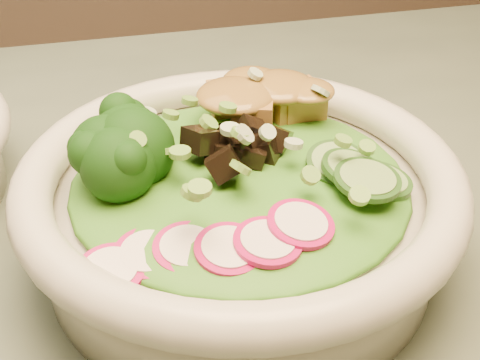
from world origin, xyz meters
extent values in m
cylinder|color=black|center=(0.55, 0.35, 0.36)|extent=(0.06, 0.06, 0.72)
cube|color=#566251|center=(0.00, 0.00, 0.73)|extent=(1.20, 0.80, 0.03)
cylinder|color=beige|center=(0.14, -0.03, 0.78)|extent=(0.26, 0.26, 0.06)
torus|color=beige|center=(0.14, -0.03, 0.82)|extent=(0.29, 0.29, 0.03)
ellipsoid|color=#246014|center=(0.14, -0.03, 0.81)|extent=(0.22, 0.22, 0.03)
ellipsoid|color=brown|center=(0.17, 0.04, 0.84)|extent=(0.08, 0.06, 0.02)
camera|label=1|loc=(0.05, -0.38, 1.06)|focal=50.00mm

